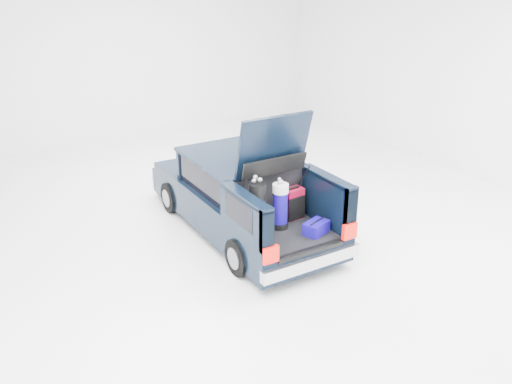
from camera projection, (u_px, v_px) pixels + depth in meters
ground at (242, 230)px, 10.19m from camera, size 14.00×14.00×0.00m
car at (239, 195)px, 10.02m from camera, size 1.87×4.65×2.47m
red_suitcase at (293, 204)px, 9.18m from camera, size 0.36×0.25×0.57m
black_golf_bag at (257, 209)px, 8.55m from camera, size 0.35×0.36×0.99m
blue_golf_bag at (280, 206)px, 8.78m from camera, size 0.32×0.32×0.88m
blue_duffel at (316, 228)px, 8.72m from camera, size 0.49×0.40×0.22m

